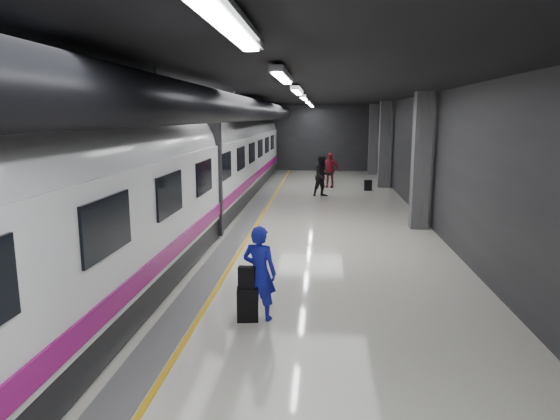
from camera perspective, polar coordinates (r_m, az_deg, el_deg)
name	(u,v)px	position (r m, az deg, el deg)	size (l,w,h in m)	color
ground	(278,239)	(15.30, -0.18, -3.38)	(40.00, 40.00, 0.00)	silver
platform_hall	(272,122)	(15.83, -0.93, 10.03)	(10.02, 40.02, 4.51)	black
train	(172,171)	(15.56, -12.22, 4.36)	(3.05, 38.00, 4.05)	black
traveler_main	(260,273)	(9.21, -2.36, -7.19)	(0.65, 0.42, 1.77)	#1A21C5
suitcase_main	(248,304)	(9.32, -3.72, -10.70)	(0.39, 0.25, 0.64)	black
shoulder_bag	(247,277)	(9.14, -3.84, -7.68)	(0.30, 0.16, 0.40)	black
traveler_far_a	(323,176)	(23.48, 4.89, 3.89)	(0.94, 0.73, 1.93)	black
traveler_far_b	(330,170)	(26.57, 5.70, 4.56)	(1.08, 0.45, 1.84)	maroon
suitcase_far	(368,185)	(25.77, 10.02, 2.81)	(0.36, 0.24, 0.53)	black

